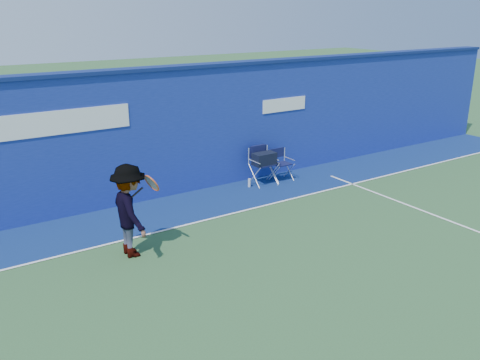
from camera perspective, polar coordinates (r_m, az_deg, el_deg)
ground at (r=8.51m, az=6.11°, el=-11.88°), size 80.00×80.00×0.00m
stadium_wall at (r=12.13m, az=-9.30°, el=5.23°), size 24.00×0.50×3.08m
out_of_bounds_strip at (r=11.64m, az=-6.67°, el=-3.22°), size 24.00×1.80×0.01m
court_lines at (r=8.91m, az=3.65°, el=-10.22°), size 24.00×12.00×0.01m
directors_chair_left at (r=13.08m, az=2.63°, el=1.30°), size 0.58×0.54×0.98m
directors_chair_right at (r=13.45m, az=4.67°, el=1.04°), size 0.50×0.45×0.83m
water_bottle at (r=12.92m, az=1.06°, el=-0.33°), size 0.07×0.07×0.22m
tennis_player at (r=9.36m, az=-12.25°, el=-3.39°), size 0.87×1.13×1.73m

